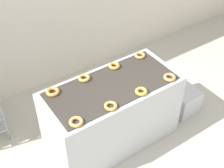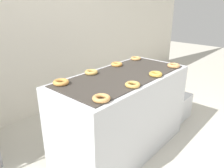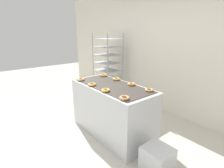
% 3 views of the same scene
% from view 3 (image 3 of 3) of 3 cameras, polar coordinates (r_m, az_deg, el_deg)
% --- Properties ---
extents(ground_plane, '(14.00, 14.00, 0.00)m').
position_cam_3_polar(ground_plane, '(3.06, -9.54, -18.93)').
color(ground_plane, beige).
extents(wall_back, '(8.00, 0.05, 2.80)m').
position_cam_3_polar(wall_back, '(3.96, 17.65, 10.68)').
color(wall_back, silver).
rests_on(wall_back, ground_plane).
extents(fryer_machine, '(1.55, 0.73, 0.90)m').
position_cam_3_polar(fryer_machine, '(3.12, 0.00, -8.30)').
color(fryer_machine, silver).
rests_on(fryer_machine, ground_plane).
extents(baking_rack_cart, '(0.68, 0.51, 1.73)m').
position_cam_3_polar(baking_rack_cart, '(4.61, -1.39, 5.69)').
color(baking_rack_cart, gray).
rests_on(baking_rack_cart, ground_plane).
extents(glaze_bin, '(0.35, 0.34, 0.35)m').
position_cam_3_polar(glaze_bin, '(2.54, 14.52, -22.86)').
color(glaze_bin, silver).
rests_on(glaze_bin, ground_plane).
extents(donut_near_left, '(0.14, 0.14, 0.04)m').
position_cam_3_polar(donut_near_left, '(3.29, -10.13, 1.49)').
color(donut_near_left, tan).
rests_on(donut_near_left, fryer_machine).
extents(donut_near_midleft, '(0.14, 0.14, 0.03)m').
position_cam_3_polar(donut_near_midleft, '(2.96, -6.54, -0.13)').
color(donut_near_midleft, gold).
rests_on(donut_near_midleft, fryer_machine).
extents(donut_near_midright, '(0.13, 0.13, 0.04)m').
position_cam_3_polar(donut_near_midright, '(2.65, -2.07, -2.03)').
color(donut_near_midright, gold).
rests_on(donut_near_midright, fryer_machine).
extents(donut_near_right, '(0.14, 0.14, 0.04)m').
position_cam_3_polar(donut_near_right, '(2.36, 4.08, -4.54)').
color(donut_near_right, tan).
rests_on(donut_near_right, fryer_machine).
extents(donut_far_left, '(0.15, 0.15, 0.04)m').
position_cam_3_polar(donut_far_left, '(3.55, -2.79, 2.90)').
color(donut_far_left, gold).
rests_on(donut_far_left, fryer_machine).
extents(donut_far_midleft, '(0.14, 0.14, 0.04)m').
position_cam_3_polar(donut_far_midleft, '(3.26, 1.44, 1.62)').
color(donut_far_midleft, tan).
rests_on(donut_far_midleft, fryer_machine).
extents(donut_far_midright, '(0.13, 0.13, 0.04)m').
position_cam_3_polar(donut_far_midright, '(2.97, 6.39, -0.02)').
color(donut_far_midright, gold).
rests_on(donut_far_midright, fryer_machine).
extents(donut_far_right, '(0.13, 0.13, 0.03)m').
position_cam_3_polar(donut_far_right, '(2.73, 12.05, -1.90)').
color(donut_far_right, tan).
rests_on(donut_far_right, fryer_machine).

